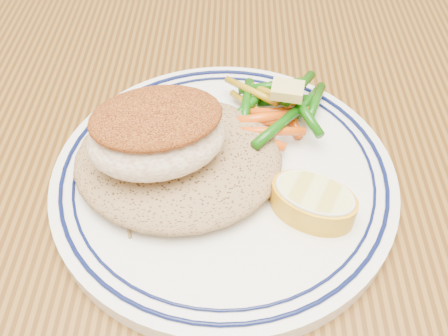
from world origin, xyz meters
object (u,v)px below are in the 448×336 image
Objects in this scene: plate at (224,177)px; fish_fillet at (157,134)px; rice_pilaf at (178,156)px; dining_table at (167,291)px; lemon_wedge at (313,201)px; vegetable_pile at (274,110)px.

fish_fillet is at bearing -171.25° from plate.
rice_pilaf is 1.42× the size of fish_fillet.
dining_table is at bearing -96.57° from fish_fillet.
lemon_wedge is at bearing -14.96° from fish_fillet.
dining_table is 0.18m from vegetable_pile.
plate reaches higher than dining_table.
plate is at bearing -4.07° from rice_pilaf.
lemon_wedge reaches higher than plate.
dining_table is 0.12m from plate.
plate is 0.07m from fish_fillet.
vegetable_pile reaches higher than dining_table.
dining_table is at bearing -141.23° from plate.
vegetable_pile is (0.09, 0.09, 0.13)m from dining_table.
fish_fillet is 0.11m from lemon_wedge.
vegetable_pile reaches higher than lemon_wedge.
vegetable_pile is (0.07, 0.05, -0.00)m from rice_pilaf.
vegetable_pile is (0.04, 0.05, 0.02)m from plate.
fish_fillet is 1.10× the size of vegetable_pile.
rice_pilaf is at bearing 70.00° from dining_table.
vegetable_pile is at bearing 36.19° from fish_fillet.
dining_table is 14.02× the size of fish_fillet.
fish_fillet is at bearing -143.81° from vegetable_pile.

